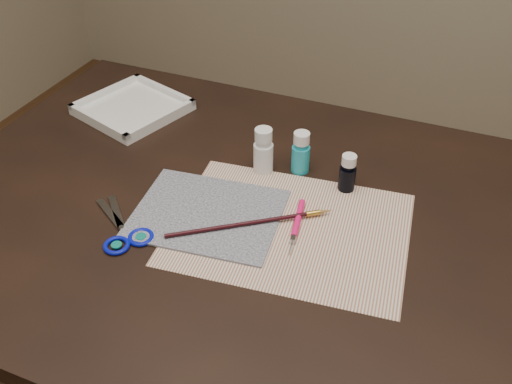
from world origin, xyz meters
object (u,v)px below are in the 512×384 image
at_px(paint_bottle_navy, 348,173).
at_px(palette_tray, 133,107).
at_px(canvas, 208,214).
at_px(paper, 290,228).
at_px(scissors, 115,224).
at_px(paint_bottle_cyan, 301,152).
at_px(paint_bottle_white, 263,150).

relative_size(paint_bottle_navy, palette_tray, 0.37).
bearing_deg(canvas, paper, 8.16).
bearing_deg(paint_bottle_navy, canvas, -141.14).
height_order(paper, palette_tray, palette_tray).
relative_size(canvas, palette_tray, 1.26).
bearing_deg(scissors, paper, -127.22).
height_order(scissors, palette_tray, palette_tray).
bearing_deg(paint_bottle_cyan, paint_bottle_white, -158.64).
distance_m(paint_bottle_cyan, paint_bottle_navy, 0.11).
height_order(canvas, paint_bottle_navy, paint_bottle_navy).
height_order(paper, paint_bottle_navy, paint_bottle_navy).
bearing_deg(paint_bottle_cyan, canvas, -119.50).
relative_size(canvas, scissors, 1.47).
distance_m(canvas, palette_tray, 0.43).
height_order(paper, paint_bottle_white, paint_bottle_white).
distance_m(paint_bottle_white, palette_tray, 0.39).
distance_m(paper, palette_tray, 0.55).
bearing_deg(scissors, paint_bottle_white, -93.16).
distance_m(paper, paint_bottle_white, 0.19).
xyz_separation_m(paper, palette_tray, (-0.49, 0.25, 0.01)).
distance_m(canvas, paint_bottle_navy, 0.28).
xyz_separation_m(paint_bottle_navy, scissors, (-0.36, -0.27, -0.03)).
xyz_separation_m(scissors, palette_tray, (-0.19, 0.37, 0.01)).
distance_m(canvas, scissors, 0.17).
bearing_deg(palette_tray, scissors, -62.52).
height_order(paint_bottle_white, scissors, paint_bottle_white).
bearing_deg(canvas, palette_tray, 140.33).
height_order(paper, canvas, canvas).
xyz_separation_m(paper, paint_bottle_navy, (0.06, 0.15, 0.04)).
bearing_deg(canvas, paint_bottle_navy, 38.86).
relative_size(canvas, paint_bottle_white, 2.73).
bearing_deg(paper, paint_bottle_white, 126.69).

